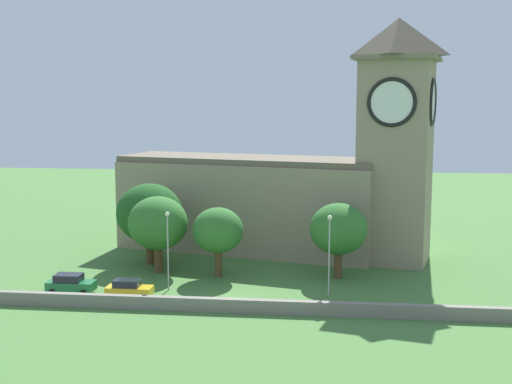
{
  "coord_description": "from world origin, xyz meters",
  "views": [
    {
      "loc": [
        8.61,
        -57.35,
        18.07
      ],
      "look_at": [
        1.22,
        8.47,
        8.99
      ],
      "focal_mm": 46.44,
      "sensor_mm": 36.0,
      "label": 1
    }
  ],
  "objects_px": {
    "car_green": "(71,284)",
    "tree_churchyard": "(339,229)",
    "car_yellow": "(129,289)",
    "tree_riverside_west": "(218,231)",
    "streetlamp_central": "(329,243)",
    "tree_riverside_east": "(149,213)",
    "streetlamp_west_mid": "(168,239)",
    "tree_by_tower": "(158,223)",
    "church": "(293,185)"
  },
  "relations": [
    {
      "from": "church",
      "to": "streetlamp_west_mid",
      "type": "bearing_deg",
      "value": -122.23
    },
    {
      "from": "church",
      "to": "tree_by_tower",
      "type": "xyz_separation_m",
      "value": [
        -13.61,
        -10.72,
        -2.99
      ]
    },
    {
      "from": "streetlamp_central",
      "to": "tree_by_tower",
      "type": "xyz_separation_m",
      "value": [
        -18.05,
        7.03,
        0.21
      ]
    },
    {
      "from": "streetlamp_west_mid",
      "to": "streetlamp_central",
      "type": "distance_m",
      "value": 15.36
    },
    {
      "from": "tree_riverside_east",
      "to": "tree_by_tower",
      "type": "bearing_deg",
      "value": -62.2
    },
    {
      "from": "tree_churchyard",
      "to": "tree_riverside_west",
      "type": "bearing_deg",
      "value": -176.6
    },
    {
      "from": "tree_by_tower",
      "to": "tree_churchyard",
      "type": "relative_size",
      "value": 1.05
    },
    {
      "from": "car_green",
      "to": "streetlamp_central",
      "type": "bearing_deg",
      "value": 4.11
    },
    {
      "from": "streetlamp_central",
      "to": "tree_riverside_east",
      "type": "relative_size",
      "value": 0.85
    },
    {
      "from": "car_green",
      "to": "tree_riverside_west",
      "type": "height_order",
      "value": "tree_riverside_west"
    },
    {
      "from": "tree_by_tower",
      "to": "tree_churchyard",
      "type": "bearing_deg",
      "value": -0.64
    },
    {
      "from": "car_yellow",
      "to": "streetlamp_central",
      "type": "xyz_separation_m",
      "value": [
        18.33,
        2.63,
        4.18
      ]
    },
    {
      "from": "tree_by_tower",
      "to": "tree_riverside_east",
      "type": "xyz_separation_m",
      "value": [
        -1.9,
        3.6,
        0.43
      ]
    },
    {
      "from": "car_yellow",
      "to": "tree_riverside_west",
      "type": "height_order",
      "value": "tree_riverside_west"
    },
    {
      "from": "church",
      "to": "tree_riverside_west",
      "type": "height_order",
      "value": "church"
    },
    {
      "from": "tree_riverside_west",
      "to": "streetlamp_west_mid",
      "type": "bearing_deg",
      "value": -124.62
    },
    {
      "from": "streetlamp_west_mid",
      "to": "tree_riverside_east",
      "type": "bearing_deg",
      "value": 114.27
    },
    {
      "from": "church",
      "to": "tree_churchyard",
      "type": "height_order",
      "value": "church"
    },
    {
      "from": "tree_riverside_west",
      "to": "tree_riverside_east",
      "type": "distance_m",
      "value": 9.67
    },
    {
      "from": "tree_riverside_east",
      "to": "streetlamp_west_mid",
      "type": "bearing_deg",
      "value": -65.73
    },
    {
      "from": "streetlamp_west_mid",
      "to": "streetlamp_central",
      "type": "bearing_deg",
      "value": -1.62
    },
    {
      "from": "car_green",
      "to": "tree_riverside_east",
      "type": "xyz_separation_m",
      "value": [
        4.33,
        12.37,
        4.76
      ]
    },
    {
      "from": "car_green",
      "to": "car_yellow",
      "type": "bearing_deg",
      "value": -8.48
    },
    {
      "from": "car_yellow",
      "to": "tree_churchyard",
      "type": "height_order",
      "value": "tree_churchyard"
    },
    {
      "from": "car_green",
      "to": "streetlamp_central",
      "type": "height_order",
      "value": "streetlamp_central"
    },
    {
      "from": "tree_by_tower",
      "to": "car_yellow",
      "type": "bearing_deg",
      "value": -91.68
    },
    {
      "from": "tree_riverside_west",
      "to": "tree_riverside_east",
      "type": "xyz_separation_m",
      "value": [
        -8.49,
        4.55,
        0.88
      ]
    },
    {
      "from": "car_green",
      "to": "tree_churchyard",
      "type": "relative_size",
      "value": 0.57
    },
    {
      "from": "church",
      "to": "streetlamp_west_mid",
      "type": "xyz_separation_m",
      "value": [
        -10.92,
        -17.31,
        -3.22
      ]
    },
    {
      "from": "streetlamp_central",
      "to": "tree_riverside_east",
      "type": "distance_m",
      "value": 22.61
    },
    {
      "from": "car_green",
      "to": "tree_riverside_west",
      "type": "distance_m",
      "value": 15.51
    },
    {
      "from": "church",
      "to": "car_yellow",
      "type": "height_order",
      "value": "church"
    },
    {
      "from": "car_green",
      "to": "car_yellow",
      "type": "relative_size",
      "value": 1.05
    },
    {
      "from": "car_green",
      "to": "tree_by_tower",
      "type": "distance_m",
      "value": 11.6
    },
    {
      "from": "streetlamp_west_mid",
      "to": "tree_by_tower",
      "type": "xyz_separation_m",
      "value": [
        -2.7,
        6.59,
        0.23
      ]
    },
    {
      "from": "streetlamp_central",
      "to": "tree_churchyard",
      "type": "xyz_separation_m",
      "value": [
        0.92,
        6.81,
        0.03
      ]
    },
    {
      "from": "church",
      "to": "streetlamp_west_mid",
      "type": "distance_m",
      "value": 20.72
    },
    {
      "from": "car_green",
      "to": "tree_riverside_east",
      "type": "bearing_deg",
      "value": 70.69
    },
    {
      "from": "tree_riverside_west",
      "to": "tree_churchyard",
      "type": "distance_m",
      "value": 12.41
    },
    {
      "from": "car_green",
      "to": "tree_churchyard",
      "type": "bearing_deg",
      "value": 18.75
    },
    {
      "from": "streetlamp_west_mid",
      "to": "tree_by_tower",
      "type": "bearing_deg",
      "value": 112.26
    },
    {
      "from": "tree_by_tower",
      "to": "car_green",
      "type": "bearing_deg",
      "value": -125.4
    },
    {
      "from": "church",
      "to": "streetlamp_west_mid",
      "type": "relative_size",
      "value": 5.04
    },
    {
      "from": "car_green",
      "to": "streetlamp_central",
      "type": "relative_size",
      "value": 0.58
    },
    {
      "from": "tree_riverside_west",
      "to": "tree_churchyard",
      "type": "height_order",
      "value": "tree_churchyard"
    },
    {
      "from": "car_green",
      "to": "streetlamp_west_mid",
      "type": "height_order",
      "value": "streetlamp_west_mid"
    },
    {
      "from": "tree_by_tower",
      "to": "tree_riverside_west",
      "type": "distance_m",
      "value": 6.68
    },
    {
      "from": "tree_riverside_west",
      "to": "car_green",
      "type": "bearing_deg",
      "value": -148.62
    },
    {
      "from": "car_yellow",
      "to": "streetlamp_central",
      "type": "height_order",
      "value": "streetlamp_central"
    },
    {
      "from": "tree_churchyard",
      "to": "tree_riverside_east",
      "type": "bearing_deg",
      "value": 169.65
    }
  ]
}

